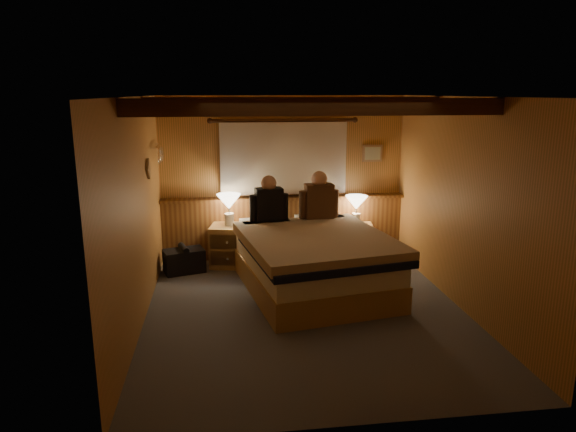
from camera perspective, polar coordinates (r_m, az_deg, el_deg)
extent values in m
plane|color=#525762|center=(5.99, 1.96, -10.51)|extent=(4.20, 4.20, 0.00)
plane|color=tan|center=(5.46, 2.17, 13.12)|extent=(4.20, 4.20, 0.00)
plane|color=#CD8649|center=(7.65, -0.55, 4.24)|extent=(3.60, 0.00, 3.60)
plane|color=#CD8649|center=(5.60, -16.42, 0.20)|extent=(0.00, 4.20, 4.20)
plane|color=#CD8649|center=(6.16, 18.81, 1.21)|extent=(0.00, 4.20, 4.20)
plane|color=#CD8649|center=(3.63, 7.58, -6.57)|extent=(3.60, 0.00, 3.60)
cube|color=brown|center=(7.75, -0.48, -1.32)|extent=(3.60, 0.12, 0.90)
cube|color=brown|center=(7.58, -0.43, 2.00)|extent=(3.60, 0.22, 0.04)
cylinder|color=#452811|center=(7.47, -0.49, 10.58)|extent=(2.10, 0.05, 0.05)
sphere|color=#452811|center=(7.42, -8.70, 10.40)|extent=(0.08, 0.08, 0.08)
sphere|color=#452811|center=(7.67, 7.45, 10.55)|extent=(0.08, 0.08, 0.08)
cube|color=beige|center=(7.53, -0.49, 6.40)|extent=(1.85, 0.08, 1.05)
cube|color=#452811|center=(4.88, 3.36, 12.00)|extent=(3.60, 0.15, 0.16)
cube|color=#452811|center=(6.36, 0.77, 12.39)|extent=(3.60, 0.15, 0.16)
cylinder|color=white|center=(7.07, -14.31, 7.55)|extent=(0.03, 0.55, 0.03)
torus|color=white|center=(6.93, -14.14, 6.45)|extent=(0.01, 0.21, 0.21)
torus|color=white|center=(7.16, -13.94, 6.67)|extent=(0.01, 0.21, 0.21)
cube|color=#A47D52|center=(7.85, 9.36, 6.89)|extent=(0.30, 0.03, 0.25)
cube|color=beige|center=(7.84, 9.39, 6.87)|extent=(0.24, 0.01, 0.19)
cube|color=#AD8249|center=(6.56, 2.76, -6.81)|extent=(1.94, 2.37, 0.32)
cube|color=white|center=(6.46, 2.78, -4.43)|extent=(1.89, 2.32, 0.26)
cube|color=black|center=(6.18, 3.65, -3.74)|extent=(1.92, 1.96, 0.09)
cube|color=tan|center=(6.28, 3.21, -2.74)|extent=(2.00, 2.18, 0.13)
cube|color=white|center=(7.04, -2.62, -1.10)|extent=(0.69, 0.47, 0.17)
cube|color=white|center=(7.29, 3.53, -0.61)|extent=(0.69, 0.47, 0.17)
cube|color=#AD8249|center=(7.44, -6.40, -3.25)|extent=(0.62, 0.58, 0.60)
cube|color=brown|center=(7.19, -6.74, -2.87)|extent=(0.48, 0.11, 0.21)
cube|color=brown|center=(7.26, -6.68, -4.68)|extent=(0.48, 0.11, 0.21)
cylinder|color=white|center=(7.19, -6.74, -2.87)|extent=(0.04, 0.04, 0.03)
cylinder|color=white|center=(7.26, -6.68, -4.68)|extent=(0.04, 0.04, 0.03)
cube|color=#AD8249|center=(7.73, 7.51, -2.88)|extent=(0.56, 0.52, 0.54)
cube|color=brown|center=(7.50, 7.67, -2.55)|extent=(0.44, 0.10, 0.19)
cube|color=brown|center=(7.56, 7.61, -4.11)|extent=(0.44, 0.10, 0.19)
cylinder|color=white|center=(7.50, 7.67, -2.55)|extent=(0.03, 0.03, 0.03)
cylinder|color=white|center=(7.56, 7.61, -4.11)|extent=(0.03, 0.03, 0.03)
cylinder|color=beige|center=(7.34, -6.54, -0.36)|extent=(0.13, 0.13, 0.17)
cylinder|color=white|center=(7.32, -6.56, 0.51)|extent=(0.02, 0.02, 0.10)
cone|color=#F5E3BF|center=(7.29, -6.59, 1.61)|extent=(0.34, 0.34, 0.21)
cylinder|color=beige|center=(7.66, 7.56, -0.31)|extent=(0.13, 0.13, 0.16)
cylinder|color=white|center=(7.63, 7.58, 0.48)|extent=(0.02, 0.02, 0.09)
cone|color=#F5E3BF|center=(7.60, 7.61, 1.49)|extent=(0.33, 0.33, 0.20)
cube|color=black|center=(6.95, -2.12, 1.18)|extent=(0.39, 0.25, 0.48)
cylinder|color=black|center=(6.91, -3.82, 0.77)|extent=(0.11, 0.11, 0.38)
cylinder|color=black|center=(7.00, -0.44, 0.96)|extent=(0.11, 0.11, 0.38)
sphere|color=tan|center=(6.89, -2.15, 3.66)|extent=(0.21, 0.21, 0.21)
cube|color=#4C301E|center=(7.11, 3.45, 1.56)|extent=(0.40, 0.25, 0.50)
cylinder|color=#4C301E|center=(7.06, 1.71, 1.16)|extent=(0.12, 0.12, 0.40)
cylinder|color=#4C301E|center=(7.18, 5.15, 1.31)|extent=(0.12, 0.12, 0.40)
sphere|color=tan|center=(7.05, 3.49, 4.12)|extent=(0.22, 0.22, 0.22)
cube|color=black|center=(7.30, -11.46, -4.90)|extent=(0.61, 0.47, 0.32)
cylinder|color=black|center=(7.24, -11.53, -3.53)|extent=(0.18, 0.33, 0.09)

